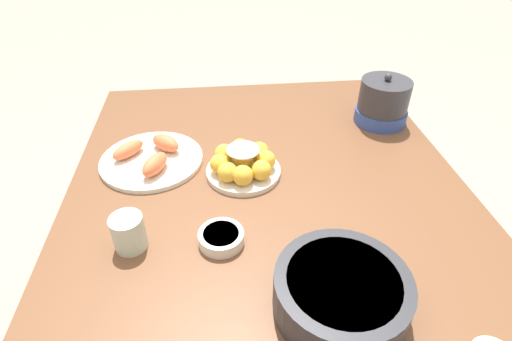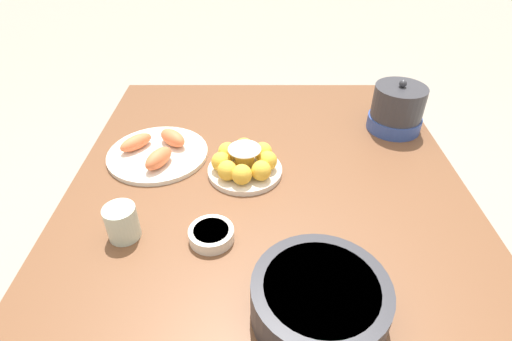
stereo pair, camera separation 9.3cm
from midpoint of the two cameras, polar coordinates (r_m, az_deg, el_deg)
The scene contains 8 objects.
ground_plane at distance 1.66m, azimuth -0.39°, elevation -23.04°, with size 12.00×12.00×0.00m, color #9E9384.
dining_table at distance 1.14m, azimuth -0.52°, elevation -6.26°, with size 1.35×1.09×0.74m.
cake_plate at distance 1.12m, azimuth -4.24°, elevation 0.91°, with size 0.21×0.21×0.09m.
serving_bowl at distance 0.81m, azimuth 8.76°, elevation -16.96°, with size 0.26×0.26×0.09m.
sauce_bowl at distance 0.94m, azimuth -7.86°, elevation -9.53°, with size 0.11×0.11×0.03m.
seafood_platter at distance 1.23m, azimuth -16.83°, elevation 1.73°, with size 0.30×0.30×0.06m.
cup_near at distance 0.97m, azimuth -20.42°, elevation -8.40°, with size 0.08×0.08×0.09m.
warming_pot at distance 1.41m, azimuth 15.89°, elevation 9.33°, with size 0.17×0.17×0.17m.
Camera 1 is at (0.82, -0.12, 1.43)m, focal length 28.00 mm.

